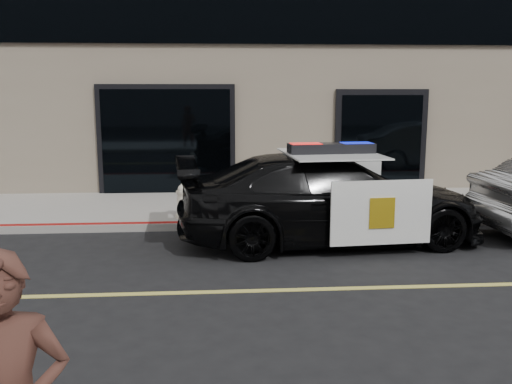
{
  "coord_description": "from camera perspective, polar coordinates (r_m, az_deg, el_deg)",
  "views": [
    {
      "loc": [
        0.19,
        -7.54,
        2.81
      ],
      "look_at": [
        0.91,
        2.2,
        1.0
      ],
      "focal_mm": 40.0,
      "sensor_mm": 36.0,
      "label": 1
    }
  ],
  "objects": [
    {
      "name": "police_car",
      "position": [
        10.44,
        7.43,
        -0.61
      ],
      "size": [
        3.14,
        5.91,
        1.82
      ],
      "color": "black",
      "rests_on": "ground"
    },
    {
      "name": "sidewalk_n",
      "position": [
        13.08,
        -4.96,
        -1.61
      ],
      "size": [
        60.0,
        3.5,
        0.15
      ],
      "primitive_type": "cube",
      "color": "gray",
      "rests_on": "ground"
    },
    {
      "name": "ground",
      "position": [
        8.05,
        -5.38,
        -9.98
      ],
      "size": [
        120.0,
        120.0,
        0.0
      ],
      "primitive_type": "plane",
      "color": "black",
      "rests_on": "ground"
    },
    {
      "name": "fire_hydrant",
      "position": [
        11.8,
        -7.31,
        -0.97
      ],
      "size": [
        0.32,
        0.45,
        0.71
      ],
      "color": "beige",
      "rests_on": "sidewalk_n"
    }
  ]
}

